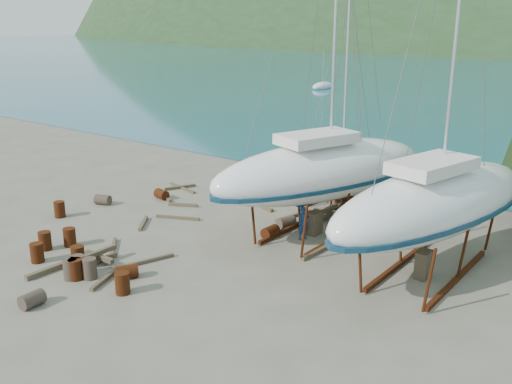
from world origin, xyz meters
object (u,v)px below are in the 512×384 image
Objects in this scene: small_sailboat_shore at (339,168)px; worker at (303,223)px; large_sailboat_near at (323,170)px; large_sailboat_far at (435,202)px.

worker is at bearing -85.17° from small_sailboat_shore.
large_sailboat_near is 11.85× the size of worker.
small_sailboat_shore is 7.27× the size of worker.
small_sailboat_shore is at bearing 154.53° from large_sailboat_far.
large_sailboat_near is 2.83m from worker.
large_sailboat_far is 1.58× the size of small_sailboat_shore.
large_sailboat_far is at bearing 5.72° from large_sailboat_near.
large_sailboat_near reaches higher than small_sailboat_shore.
large_sailboat_far is at bearing -66.88° from worker.
small_sailboat_shore is at bearing 130.38° from large_sailboat_near.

